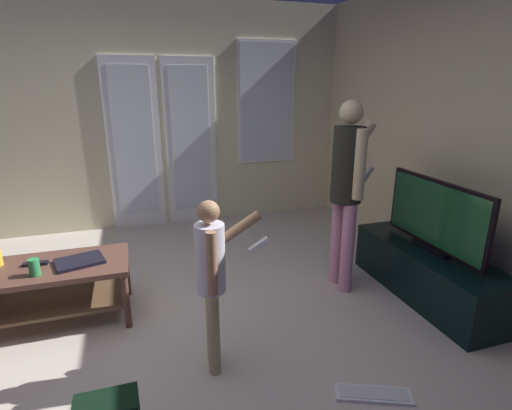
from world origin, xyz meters
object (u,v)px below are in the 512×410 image
tv_stand (428,273)px  flat_screen_tv (436,216)px  person_adult (348,181)px  laptop_closed (80,261)px  tv_remote_black (35,264)px  person_child (213,272)px  cup_by_laptop (34,267)px  coffee_table (58,280)px  loose_keyboard (373,394)px

tv_stand → flat_screen_tv: size_ratio=1.34×
person_adult → laptop_closed: bearing=176.2°
tv_stand → laptop_closed: laptop_closed is taller
tv_remote_black → person_child: bearing=-34.7°
tv_stand → tv_remote_black: size_ratio=8.42×
flat_screen_tv → person_child: size_ratio=0.96×
laptop_closed → flat_screen_tv: bearing=-26.5°
tv_stand → cup_by_laptop: (-3.01, 0.40, 0.32)m
coffee_table → tv_remote_black: size_ratio=6.03×
person_child → loose_keyboard: size_ratio=2.44×
person_adult → flat_screen_tv: bearing=-31.5°
coffee_table → loose_keyboard: coffee_table is taller
coffee_table → laptop_closed: (0.17, -0.02, 0.14)m
cup_by_laptop → person_child: bearing=-32.6°
person_adult → person_child: person_adult is taller
tv_stand → loose_keyboard: (-1.07, -0.85, -0.20)m
laptop_closed → tv_stand: bearing=-26.6°
person_child → tv_remote_black: 1.46m
coffee_table → tv_stand: coffee_table is taller
flat_screen_tv → tv_remote_black: bearing=169.4°
person_child → loose_keyboard: 1.18m
loose_keyboard → person_adult: bearing=69.3°
tv_stand → laptop_closed: size_ratio=4.36×
laptop_closed → cup_by_laptop: cup_by_laptop is taller
coffee_table → loose_keyboard: (1.83, -1.38, -0.33)m
coffee_table → laptop_closed: size_ratio=3.12×
tv_stand → laptop_closed: (-2.73, 0.52, 0.27)m
loose_keyboard → laptop_closed: size_ratio=1.39×
tv_stand → cup_by_laptop: 3.05m
person_child → loose_keyboard: (0.82, -0.53, -0.66)m
coffee_table → laptop_closed: 0.22m
tv_stand → flat_screen_tv: (-0.00, 0.00, 0.51)m
loose_keyboard → laptop_closed: (-1.66, 1.36, 0.47)m
loose_keyboard → coffee_table: bearing=143.0°
loose_keyboard → laptop_closed: laptop_closed is taller
cup_by_laptop → laptop_closed: bearing=23.8°
person_adult → laptop_closed: size_ratio=4.93×
coffee_table → person_child: size_ratio=0.92×
tv_stand → person_adult: size_ratio=0.88×
flat_screen_tv → person_adult: 0.75m
person_adult → cup_by_laptop: bearing=179.5°
person_adult → cup_by_laptop: person_adult is taller
tv_stand → flat_screen_tv: 0.51m
coffee_table → person_adult: 2.39m
flat_screen_tv → person_child: bearing=-170.4°
laptop_closed → person_child: bearing=-60.6°
tv_remote_black → coffee_table: bearing=-12.4°
loose_keyboard → tv_remote_black: bearing=144.2°
tv_remote_black → flat_screen_tv: bearing=-7.5°
coffee_table → cup_by_laptop: size_ratio=8.46×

